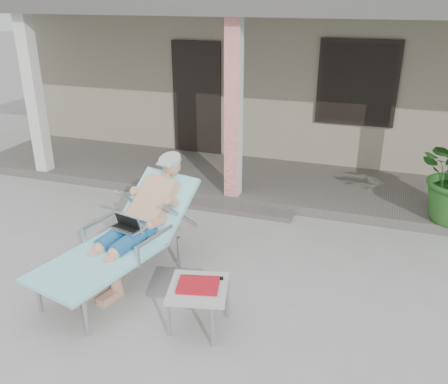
% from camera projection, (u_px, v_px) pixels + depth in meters
% --- Properties ---
extents(ground, '(60.00, 60.00, 0.00)m').
position_uv_depth(ground, '(178.00, 273.00, 5.58)').
color(ground, '#9E9E99').
rests_on(ground, ground).
extents(house, '(10.40, 5.40, 3.30)m').
position_uv_depth(house, '(292.00, 60.00, 10.60)').
color(house, gray).
rests_on(house, ground).
extents(porch_deck, '(10.00, 2.00, 0.15)m').
position_uv_depth(porch_deck, '(248.00, 179.00, 8.17)').
color(porch_deck, '#605B56').
rests_on(porch_deck, ground).
extents(porch_overhang, '(10.00, 2.30, 2.85)m').
position_uv_depth(porch_overhang, '(250.00, 12.00, 7.07)').
color(porch_overhang, silver).
rests_on(porch_overhang, porch_deck).
extents(porch_step, '(2.00, 0.30, 0.07)m').
position_uv_depth(porch_step, '(227.00, 208.00, 7.18)').
color(porch_step, '#605B56').
rests_on(porch_step, ground).
extents(lounger, '(1.26, 2.19, 1.38)m').
position_uv_depth(lounger, '(129.00, 209.00, 5.23)').
color(lounger, '#B7B7BC').
rests_on(lounger, ground).
extents(side_table, '(0.67, 0.67, 0.50)m').
position_uv_depth(side_table, '(198.00, 290.00, 4.53)').
color(side_table, '#B1B2AD').
rests_on(side_table, ground).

